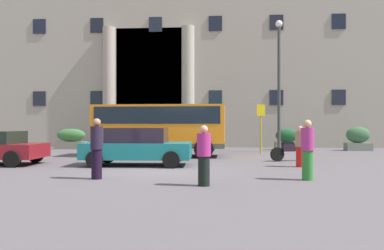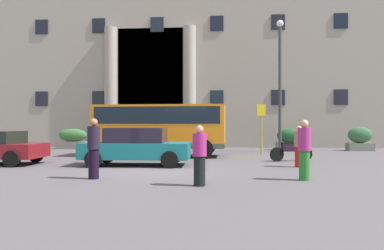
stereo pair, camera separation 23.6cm
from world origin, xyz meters
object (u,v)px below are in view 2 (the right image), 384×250
at_px(pedestrian_woman_dark_dress, 299,147).
at_px(lamppost_plaza_centre, 280,75).
at_px(orange_minibus, 161,125).
at_px(motorcycle_far_end, 290,151).
at_px(pedestrian_child_trailing, 94,148).
at_px(bus_stop_sign, 261,123).
at_px(hedge_planter_west, 288,140).
at_px(hedge_planter_far_west, 73,139).
at_px(pedestrian_woman_with_bag, 200,156).
at_px(pedestrian_man_red_shirt, 304,150).
at_px(hedge_planter_entrance_left, 360,139).
at_px(hedge_planter_east, 153,141).
at_px(parked_coupe_end, 136,146).

height_order(pedestrian_woman_dark_dress, lamppost_plaza_centre, lamppost_plaza_centre).
xyz_separation_m(orange_minibus, pedestrian_woman_dark_dress, (5.86, -4.39, -0.77)).
relative_size(orange_minibus, pedestrian_woman_dark_dress, 4.24).
xyz_separation_m(motorcycle_far_end, pedestrian_child_trailing, (-6.65, -5.81, 0.43)).
distance_m(bus_stop_sign, pedestrian_woman_dark_dress, 6.14).
xyz_separation_m(hedge_planter_west, hedge_planter_far_west, (-13.74, -0.03, -0.01)).
distance_m(orange_minibus, hedge_planter_west, 8.91).
bearing_deg(pedestrian_woman_dark_dress, pedestrian_woman_with_bag, 8.58).
bearing_deg(pedestrian_child_trailing, lamppost_plaza_centre, -147.79).
bearing_deg(pedestrian_woman_dark_dress, lamppost_plaza_centre, -138.26).
distance_m(hedge_planter_west, pedestrian_child_trailing, 15.32).
xyz_separation_m(pedestrian_child_trailing, pedestrian_man_red_shirt, (6.02, 0.16, -0.02)).
bearing_deg(hedge_planter_entrance_left, pedestrian_man_red_shirt, -115.50).
relative_size(hedge_planter_east, motorcycle_far_end, 0.90).
height_order(hedge_planter_far_west, hedge_planter_east, hedge_planter_far_west).
relative_size(orange_minibus, parked_coupe_end, 1.56).
height_order(hedge_planter_west, hedge_planter_east, hedge_planter_west).
bearing_deg(motorcycle_far_end, orange_minibus, 143.87).
bearing_deg(parked_coupe_end, pedestrian_man_red_shirt, -32.94).
xyz_separation_m(bus_stop_sign, pedestrian_woman_dark_dress, (0.74, -6.04, -0.87)).
height_order(hedge_planter_entrance_left, parked_coupe_end, parked_coupe_end).
bearing_deg(orange_minibus, hedge_planter_far_west, 143.59).
distance_m(parked_coupe_end, motorcycle_far_end, 6.59).
bearing_deg(hedge_planter_west, hedge_planter_entrance_left, -5.70).
xyz_separation_m(hedge_planter_east, pedestrian_woman_dark_dress, (7.08, -9.08, 0.18)).
xyz_separation_m(bus_stop_sign, lamppost_plaza_centre, (1.25, 1.79, 2.78)).
distance_m(hedge_planter_east, pedestrian_man_red_shirt, 14.07).
bearing_deg(bus_stop_sign, orange_minibus, -162.22).
distance_m(hedge_planter_east, motorcycle_far_end, 9.89).
xyz_separation_m(pedestrian_woman_dark_dress, pedestrian_man_red_shirt, (-0.53, -3.37, 0.10)).
height_order(hedge_planter_entrance_left, lamppost_plaza_centre, lamppost_plaza_centre).
xyz_separation_m(hedge_planter_west, hedge_planter_east, (-8.38, -0.54, -0.06)).
relative_size(hedge_planter_west, hedge_planter_east, 0.87).
xyz_separation_m(hedge_planter_entrance_left, pedestrian_woman_with_bag, (-8.89, -13.76, 0.08)).
bearing_deg(hedge_planter_far_west, hedge_planter_west, 0.13).
bearing_deg(hedge_planter_far_west, pedestrian_woman_with_bag, -57.49).
relative_size(hedge_planter_west, lamppost_plaza_centre, 0.19).
bearing_deg(motorcycle_far_end, pedestrian_man_red_shirt, -112.98).
height_order(hedge_planter_west, hedge_planter_far_west, hedge_planter_west).
bearing_deg(lamppost_plaza_centre, pedestrian_man_red_shirt, -95.33).
bearing_deg(hedge_planter_west, hedge_planter_east, -176.34).
bearing_deg(motorcycle_far_end, parked_coupe_end, -177.56).
xyz_separation_m(parked_coupe_end, pedestrian_child_trailing, (-0.42, -3.66, 0.15)).
relative_size(parked_coupe_end, pedestrian_woman_dark_dress, 2.71).
relative_size(bus_stop_sign, pedestrian_child_trailing, 1.51).
relative_size(hedge_planter_far_west, pedestrian_woman_with_bag, 1.26).
height_order(hedge_planter_entrance_left, hedge_planter_east, hedge_planter_entrance_left).
height_order(motorcycle_far_end, pedestrian_man_red_shirt, pedestrian_man_red_shirt).
bearing_deg(hedge_planter_far_west, lamppost_plaza_centre, -7.70).
bearing_deg(pedestrian_man_red_shirt, pedestrian_woman_dark_dress, -24.45).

